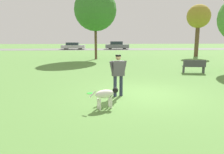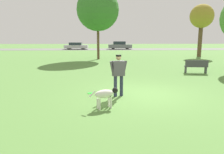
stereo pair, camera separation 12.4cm
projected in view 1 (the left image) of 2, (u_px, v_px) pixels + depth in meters
ground_plane at (143, 94)px, 8.79m from camera, size 120.00×120.00×0.00m
far_road_strip at (110, 49)px, 39.57m from camera, size 120.00×6.00×0.01m
person at (118, 72)px, 8.39m from camera, size 0.71×0.35×1.62m
dog at (106, 95)px, 7.04m from camera, size 0.97×0.55×0.65m
frisbee at (90, 93)px, 8.96m from camera, size 0.25×0.25×0.02m
tree_mid_center at (95, 10)px, 21.48m from camera, size 4.19×4.19×7.00m
tree_far_right at (199, 17)px, 24.69m from camera, size 2.63×2.63×5.87m
parked_car_silver at (73, 46)px, 39.11m from camera, size 4.22×1.95×1.24m
parked_car_grey at (117, 45)px, 39.77m from camera, size 4.31×1.94×1.41m
park_bench at (194, 66)px, 13.92m from camera, size 1.44×0.61×0.84m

